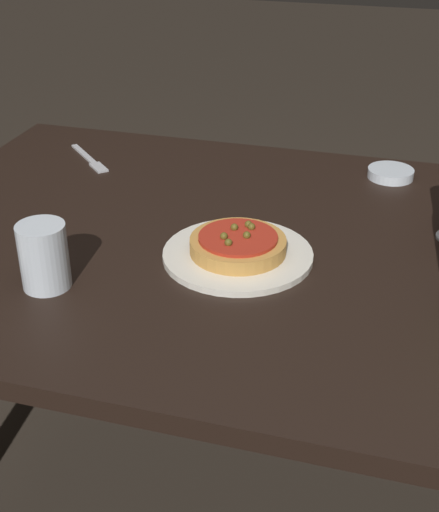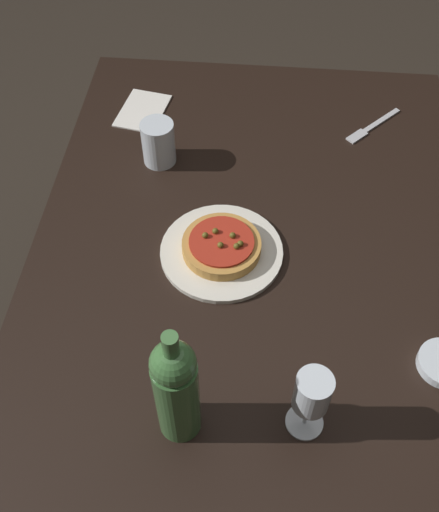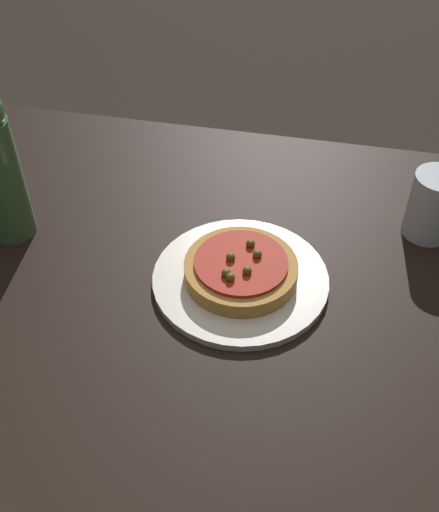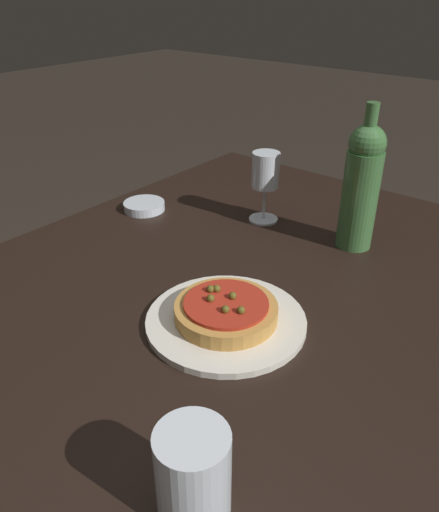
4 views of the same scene
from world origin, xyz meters
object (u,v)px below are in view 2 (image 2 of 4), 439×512
(wine_bottle, at_px, (178,389))
(wine_glass, at_px, (314,395))
(fork, at_px, (372,127))
(pizza, at_px, (223,245))
(water_cup, at_px, (160,143))
(dining_table, at_px, (252,283))
(dinner_plate, at_px, (223,252))

(wine_bottle, bearing_deg, wine_glass, -84.92)
(wine_glass, bearing_deg, fork, -11.71)
(pizza, distance_m, wine_glass, 0.43)
(wine_glass, bearing_deg, water_cup, 28.88)
(dining_table, relative_size, dinner_plate, 5.35)
(dining_table, relative_size, water_cup, 12.80)
(dining_table, xyz_separation_m, pizza, (0.02, 0.07, 0.11))
(dinner_plate, xyz_separation_m, pizza, (0.00, -0.00, 0.02))
(pizza, bearing_deg, wine_glass, -153.99)
(water_cup, relative_size, fork, 0.74)
(dining_table, bearing_deg, fork, -31.25)
(dinner_plate, relative_size, wine_glass, 1.62)
(wine_bottle, distance_m, fork, 0.96)
(dinner_plate, distance_m, fork, 0.59)
(wine_bottle, height_order, water_cup, wine_bottle)
(dinner_plate, bearing_deg, water_cup, 32.43)
(pizza, bearing_deg, fork, -37.98)
(dinner_plate, relative_size, water_cup, 2.39)
(pizza, distance_m, water_cup, 0.34)
(fork, bearing_deg, wine_glass, 32.54)
(dinner_plate, xyz_separation_m, wine_glass, (-0.38, -0.19, 0.11))
(wine_glass, relative_size, water_cup, 1.47)
(water_cup, xyz_separation_m, fork, (0.17, -0.54, -0.05))
(dinner_plate, height_order, pizza, pizza)
(pizza, bearing_deg, dining_table, -103.05)
(pizza, xyz_separation_m, wine_glass, (-0.38, -0.19, 0.09))
(wine_glass, relative_size, wine_bottle, 0.55)
(water_cup, bearing_deg, wine_bottle, -168.28)
(wine_bottle, distance_m, water_cup, 0.71)
(pizza, xyz_separation_m, water_cup, (0.29, 0.18, 0.03))
(wine_glass, relative_size, fork, 1.08)
(dining_table, relative_size, wine_bottle, 4.75)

